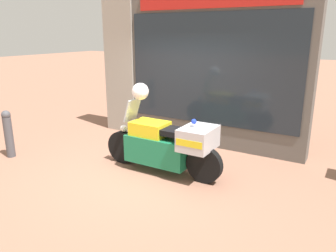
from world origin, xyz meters
The scene contains 6 objects.
ground_plane centered at (0.00, 0.00, 0.00)m, with size 60.00×60.00×0.00m, color #8E604C.
shop_building centered at (-0.38, 2.00, 1.70)m, with size 5.03×0.55×3.38m.
window_display centered at (0.36, 2.03, 0.45)m, with size 3.70×0.30×1.82m.
paramedic_motorcycle centered at (0.37, 0.06, 0.56)m, with size 2.43×0.70×1.33m.
white_helmet centered at (-0.19, 0.06, 1.48)m, with size 0.31×0.31×0.31m, color white.
street_bollard centered at (-2.87, -0.91, 0.52)m, with size 0.18×0.18×1.00m.
Camera 1 is at (3.27, -4.76, 2.52)m, focal length 35.00 mm.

